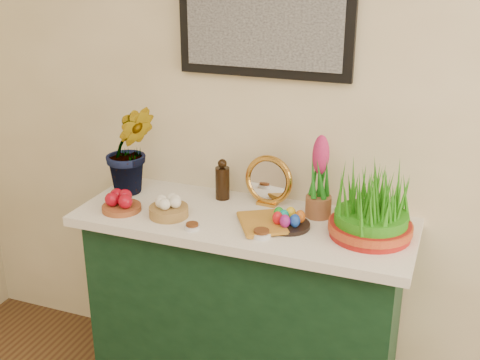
# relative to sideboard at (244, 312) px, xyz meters

# --- Properties ---
(sideboard) EXTENTS (1.30, 0.45, 0.85)m
(sideboard) POSITION_rel_sideboard_xyz_m (0.00, 0.00, 0.00)
(sideboard) COLOR #13361E
(sideboard) RESTS_ON ground
(tablecloth) EXTENTS (1.40, 0.55, 0.04)m
(tablecloth) POSITION_rel_sideboard_xyz_m (-0.00, 0.00, 0.45)
(tablecloth) COLOR white
(tablecloth) RESTS_ON sideboard
(hyacinth_green) EXTENTS (0.35, 0.34, 0.54)m
(hyacinth_green) POSITION_rel_sideboard_xyz_m (-0.57, 0.07, 0.73)
(hyacinth_green) COLOR #1D7B1A
(hyacinth_green) RESTS_ON tablecloth
(apple_bowl) EXTENTS (0.19, 0.19, 0.08)m
(apple_bowl) POSITION_rel_sideboard_xyz_m (-0.51, -0.13, 0.50)
(apple_bowl) COLOR brown
(apple_bowl) RESTS_ON tablecloth
(garlic_basket) EXTENTS (0.21, 0.21, 0.09)m
(garlic_basket) POSITION_rel_sideboard_xyz_m (-0.29, -0.11, 0.50)
(garlic_basket) COLOR #A47F42
(garlic_basket) RESTS_ON tablecloth
(vinegar_cruet) EXTENTS (0.06, 0.06, 0.18)m
(vinegar_cruet) POSITION_rel_sideboard_xyz_m (-0.16, 0.15, 0.55)
(vinegar_cruet) COLOR black
(vinegar_cruet) RESTS_ON tablecloth
(mirror) EXTENTS (0.22, 0.08, 0.22)m
(mirror) POSITION_rel_sideboard_xyz_m (0.05, 0.16, 0.57)
(mirror) COLOR #C48B34
(mirror) RESTS_ON tablecloth
(book) EXTENTS (0.25, 0.27, 0.03)m
(book) POSITION_rel_sideboard_xyz_m (0.03, -0.11, 0.48)
(book) COLOR #B47923
(book) RESTS_ON tablecloth
(spice_dish_left) EXTENTS (0.06, 0.06, 0.03)m
(spice_dish_left) POSITION_rel_sideboard_xyz_m (-0.15, -0.19, 0.48)
(spice_dish_left) COLOR silver
(spice_dish_left) RESTS_ON tablecloth
(spice_dish_right) EXTENTS (0.08, 0.08, 0.03)m
(spice_dish_right) POSITION_rel_sideboard_xyz_m (0.13, -0.15, 0.48)
(spice_dish_right) COLOR silver
(spice_dish_right) RESTS_ON tablecloth
(egg_plate) EXTENTS (0.18, 0.18, 0.07)m
(egg_plate) POSITION_rel_sideboard_xyz_m (0.20, -0.04, 0.49)
(egg_plate) COLOR black
(egg_plate) RESTS_ON tablecloth
(hyacinth_pink) EXTENTS (0.11, 0.11, 0.35)m
(hyacinth_pink) POSITION_rel_sideboard_xyz_m (0.28, 0.11, 0.62)
(hyacinth_pink) COLOR brown
(hyacinth_pink) RESTS_ON tablecloth
(wheatgrass_sabzeh) EXTENTS (0.32, 0.32, 0.26)m
(wheatgrass_sabzeh) POSITION_rel_sideboard_xyz_m (0.52, 0.00, 0.58)
(wheatgrass_sabzeh) COLOR #9D1611
(wheatgrass_sabzeh) RESTS_ON tablecloth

